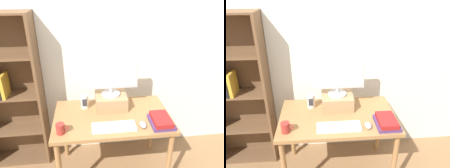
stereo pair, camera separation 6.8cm
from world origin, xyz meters
The scene contains 10 objects.
back_wall centered at (0.00, 0.50, 1.30)m, with size 7.00×0.08×2.60m.
desk centered at (0.00, 0.00, 0.66)m, with size 1.15×0.70×0.75m.
bookshelf_unit centered at (-1.08, 0.35, 0.88)m, with size 0.68×0.28×1.72m.
riser_box centered at (0.01, 0.17, 0.82)m, with size 0.32×0.28×0.15m.
computer_monitor centered at (0.01, 0.16, 1.11)m, with size 0.55×0.19×0.40m.
keyboard centered at (-0.01, -0.21, 0.76)m, with size 0.41×0.15×0.02m.
computer_mouse centered at (0.26, -0.21, 0.77)m, with size 0.06×0.10×0.04m.
book_stack centered at (0.44, -0.20, 0.78)m, with size 0.21×0.27×0.08m.
coffee_mug centered at (-0.48, -0.23, 0.80)m, with size 0.11×0.08×0.10m.
desk_speaker centered at (-0.27, 0.18, 0.82)m, with size 0.08×0.08×0.14m.
Camera 1 is at (-0.22, -1.82, 1.98)m, focal length 35.00 mm.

